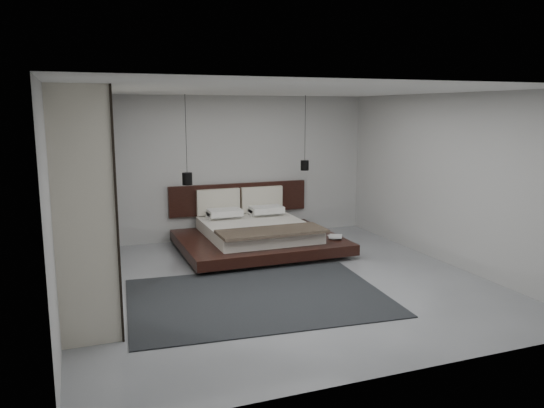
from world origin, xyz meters
name	(u,v)px	position (x,y,z in m)	size (l,w,h in m)	color
floor	(278,282)	(0.00, 0.00, 0.00)	(6.00, 6.00, 0.00)	#909398
ceiling	(279,90)	(0.00, 0.00, 2.80)	(6.00, 6.00, 0.00)	white
wall_back	(223,168)	(0.00, 3.00, 1.40)	(6.00, 6.00, 0.00)	#B2B2B0
wall_front	(397,235)	(0.00, -3.00, 1.40)	(6.00, 6.00, 0.00)	#B2B2B0
wall_left	(55,202)	(-3.00, 0.00, 1.40)	(6.00, 6.00, 0.00)	#B2B2B0
wall_right	(448,180)	(3.00, 0.00, 1.40)	(6.00, 6.00, 0.00)	#B2B2B0
lattice_screen	(62,184)	(-2.95, 2.45, 1.30)	(0.05, 0.90, 2.60)	black
bed	(256,234)	(0.31, 1.91, 0.29)	(2.82, 2.41, 1.08)	black
book_lower	(329,237)	(1.47, 1.25, 0.27)	(0.20, 0.26, 0.02)	#99724C
book_upper	(329,236)	(1.45, 1.22, 0.30)	(0.23, 0.31, 0.02)	#99724C
pendant_left	(187,178)	(-0.85, 2.35, 1.31)	(0.18, 0.18, 1.61)	black
pendant_right	(305,165)	(1.47, 2.35, 1.47)	(0.16, 0.16, 1.44)	black
wardrobe	(80,197)	(-2.70, 0.14, 1.42)	(0.68, 2.90, 2.85)	beige
rug	(258,297)	(-0.51, -0.52, 0.01)	(3.46, 2.47, 0.01)	black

